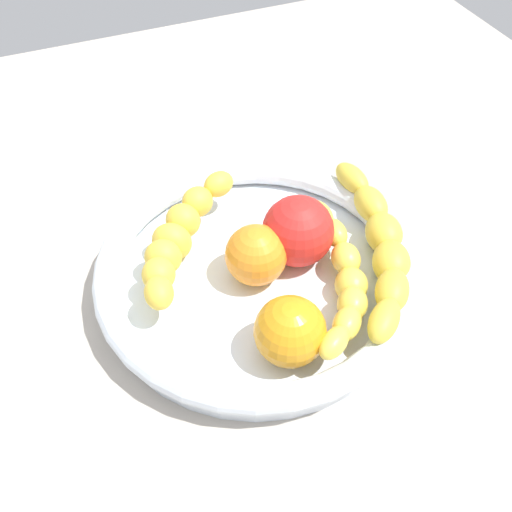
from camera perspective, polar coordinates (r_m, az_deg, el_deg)
The scene contains 8 objects.
kitchen_counter at distance 63.80cm, azimuth 0.00°, elevation -3.83°, with size 120.00×120.00×3.00cm, color #B1A89B.
fruit_bowl at distance 60.89cm, azimuth 0.00°, elevation -1.59°, with size 32.94×32.94×4.47cm.
banana_draped_left at distance 61.41cm, azimuth -7.59°, elevation 1.75°, with size 13.77×16.35×5.22cm.
banana_draped_right at distance 58.19cm, azimuth 8.40°, elevation -2.16°, with size 10.31×19.21×4.78cm.
banana_arching_top at distance 61.82cm, azimuth 11.93°, elevation 1.02°, with size 11.69×24.07×4.23cm.
orange_front at distance 58.61cm, azimuth 0.05°, elevation -0.22°, with size 6.29×6.29×6.29cm, color orange.
orange_mid_left at distance 52.99cm, azimuth 3.30°, elevation -7.26°, with size 6.56×6.56×6.56cm, color orange.
tomato_red at distance 60.60cm, azimuth 4.07°, elevation 2.42°, with size 7.45×7.45×7.45cm, color red.
Camera 1 is at (15.24, 36.96, 51.22)cm, focal length 41.49 mm.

